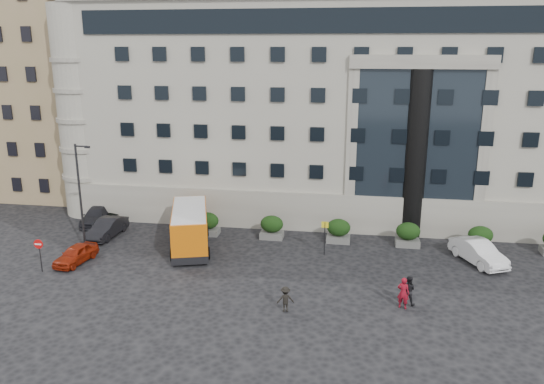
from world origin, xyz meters
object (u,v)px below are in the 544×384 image
Objects in this scene: pedestrian_a at (403,293)px; pedestrian_c at (285,299)px; white_taxi at (478,252)px; bus_stop_sign at (325,232)px; parked_car_a at (76,254)px; parked_car_b at (107,228)px; parked_car_c at (96,216)px; hedge_b at (272,227)px; minibus at (190,227)px; hedge_c at (339,230)px; hedge_d at (408,234)px; no_entry_sign at (39,249)px; hedge_a at (208,223)px; red_truck at (108,180)px; street_lamp at (81,194)px; hedge_e at (480,238)px; parked_car_d at (120,204)px; pedestrian_b at (408,290)px.

pedestrian_a is 1.24× the size of pedestrian_c.
bus_stop_sign is at bearing 155.58° from white_taxi.
parked_car_b is (-0.22, 5.28, 0.09)m from parked_car_a.
parked_car_c is 0.95× the size of white_taxi.
minibus is (-5.68, -3.03, 0.75)m from hedge_b.
hedge_c reaches higher than parked_car_c.
hedge_b is 10.40m from hedge_d.
no_entry_sign is 1.23× the size of pedestrian_a.
red_truck is at bearing 142.07° from hedge_a.
hedge_a is 5.20m from hedge_b.
street_lamp is 4.23× the size of pedestrian_a.
hedge_d is at bearing -6.35° from minibus.
bus_stop_sign is (4.30, -2.80, 0.80)m from hedge_b.
hedge_e is 29.34m from street_lamp.
street_lamp is 8.13m from minibus.
hedge_c is 0.97× the size of pedestrian_a.
hedge_d is 0.23× the size of street_lamp.
parked_car_d is 1.14× the size of white_taxi.
hedge_a and hedge_b have the same top height.
parked_car_c is 3.29m from parked_car_d.
hedge_a is 0.73× the size of bus_stop_sign.
hedge_b is at bearing -92.76° from pedestrian_c.
no_entry_sign is (-29.80, -8.84, 0.72)m from hedge_e.
pedestrian_a is (14.49, -10.15, 0.02)m from hedge_a.
bus_stop_sign is 1.66× the size of pedestrian_c.
pedestrian_a is 0.61m from pedestrian_b.
hedge_e is at bearing -12.04° from parked_car_c.
pedestrian_a is (-5.68, -7.61, 0.16)m from white_taxi.
hedge_d is at bearing -139.24° from pedestrian_c.
no_entry_sign is at bearing -135.52° from hedge_a.
hedge_b is 1.04× the size of pedestrian_b.
no_entry_sign is at bearing -96.47° from parked_car_b.
bus_stop_sign is 20.35m from parked_car_d.
bus_stop_sign is 9.98m from minibus.
white_taxi is at bearing -29.03° from hedge_d.
parked_car_c is (3.38, -9.34, -0.63)m from red_truck.
hedge_a is 0.34× the size of parked_car_d.
minibus is 4.08× the size of pedestrian_a.
white_taxi is (-0.63, -2.54, -0.14)m from hedge_e.
bus_stop_sign reaches higher than parked_car_d.
white_taxi is (20.17, -2.54, -0.14)m from hedge_a.
hedge_a is 1.00× the size of hedge_e.
white_taxi is (29.67, -6.97, 0.03)m from parked_car_d.
pedestrian_b is (4.42, -9.63, -0.05)m from hedge_c.
minibus is at bearing -61.58° from pedestrian_c.
red_truck reaches higher than no_entry_sign.
hedge_c is 0.79× the size of no_entry_sign.
parked_car_c is 0.84× the size of parked_car_d.
minibus reaches higher than white_taxi.
hedge_e is 0.40× the size of parked_car_c.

